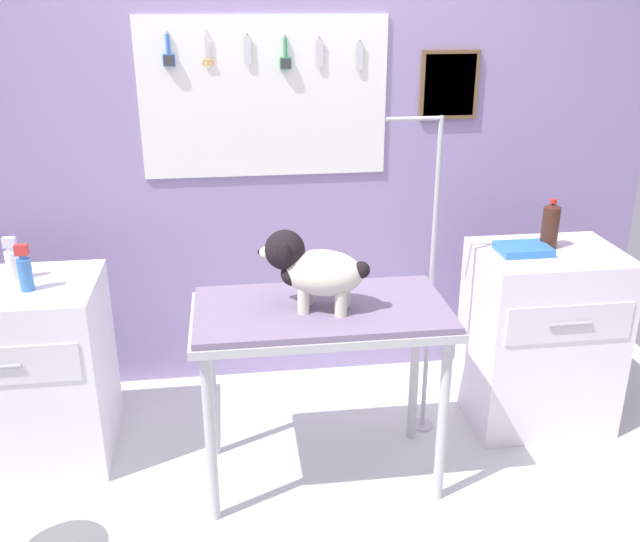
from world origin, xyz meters
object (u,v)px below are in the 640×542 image
grooming_arm (428,295)px  cabinet_right (540,337)px  dog (312,268)px  grooming_table (321,326)px  soda_bottle (550,226)px  counter_left (17,373)px

grooming_arm → cabinet_right: size_ratio=1.72×
grooming_arm → cabinet_right: 0.66m
dog → grooming_table: bearing=17.7°
grooming_table → dog: (-0.04, -0.01, 0.26)m
grooming_arm → dog: (-0.59, -0.32, 0.29)m
grooming_table → cabinet_right: 1.23m
grooming_table → dog: 0.27m
soda_bottle → cabinet_right: bearing=-95.0°
grooming_table → counter_left: counter_left is taller
grooming_arm → dog: grooming_arm is taller
grooming_table → cabinet_right: bearing=16.2°
grooming_arm → soda_bottle: 0.67m
cabinet_right → soda_bottle: (0.00, 0.05, 0.56)m
grooming_table → soda_bottle: size_ratio=4.47×
grooming_arm → counter_left: bearing=178.8°
grooming_table → soda_bottle: (1.15, 0.38, 0.27)m
grooming_table → grooming_arm: grooming_arm is taller
dog → counter_left: 1.48m
dog → soda_bottle: bearing=18.4°
counter_left → soda_bottle: 2.57m
grooming_arm → dog: size_ratio=3.50×
cabinet_right → counter_left: bearing=179.7°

